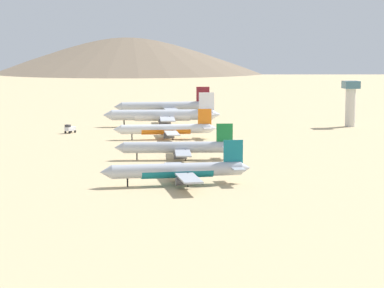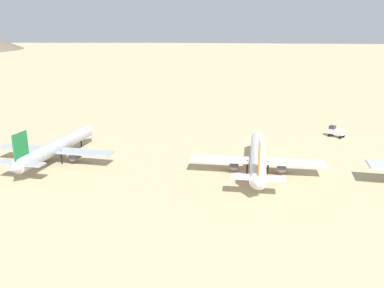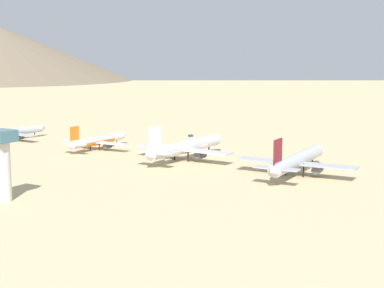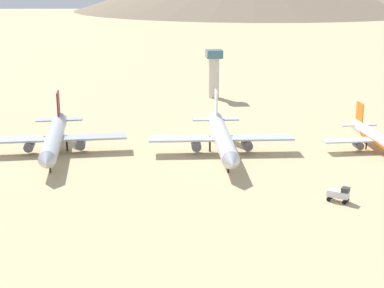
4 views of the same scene
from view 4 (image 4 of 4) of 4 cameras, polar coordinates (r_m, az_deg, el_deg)
ground_plane at (r=199.02m, az=18.08°, el=-0.56°), size 1800.00×1800.00×0.00m
parked_jet_0 at (r=188.90m, az=-13.15°, el=0.65°), size 55.40×44.91×16.00m
parked_jet_1 at (r=183.99m, az=2.90°, el=0.66°), size 56.37×45.81×16.25m
parked_jet_2 at (r=195.84m, az=17.53°, el=0.49°), size 43.16×34.95×12.48m
service_truck at (r=150.52m, az=14.07°, el=-4.68°), size 5.13×5.64×3.90m
control_tower at (r=270.00m, az=2.14°, el=7.12°), size 7.20×7.20×21.80m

